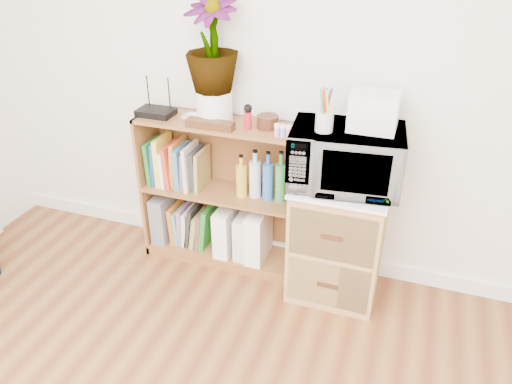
% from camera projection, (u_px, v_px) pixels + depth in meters
% --- Properties ---
extents(skirting_board, '(4.00, 0.02, 0.10)m').
position_uv_depth(skirting_board, '(281.00, 248.00, 3.31)').
color(skirting_board, white).
rests_on(skirting_board, ground).
extents(bookshelf, '(1.00, 0.30, 0.95)m').
position_uv_depth(bookshelf, '(222.00, 194.00, 3.09)').
color(bookshelf, brown).
rests_on(bookshelf, ground).
extents(wicker_unit, '(0.50, 0.45, 0.70)m').
position_uv_depth(wicker_unit, '(338.00, 240.00, 2.88)').
color(wicker_unit, '#9E7542').
rests_on(wicker_unit, ground).
extents(microwave, '(0.62, 0.45, 0.32)m').
position_uv_depth(microwave, '(345.00, 158.00, 2.61)').
color(microwave, silver).
rests_on(microwave, wicker_unit).
extents(pen_cup, '(0.09, 0.09, 0.10)m').
position_uv_depth(pen_cup, '(324.00, 122.00, 2.48)').
color(pen_cup, silver).
rests_on(pen_cup, microwave).
extents(small_appliance, '(0.24, 0.20, 0.19)m').
position_uv_depth(small_appliance, '(374.00, 111.00, 2.49)').
color(small_appliance, white).
rests_on(small_appliance, microwave).
extents(router, '(0.21, 0.14, 0.04)m').
position_uv_depth(router, '(156.00, 112.00, 2.95)').
color(router, black).
rests_on(router, bookshelf).
extents(white_bowl, '(0.13, 0.13, 0.03)m').
position_uv_depth(white_bowl, '(194.00, 118.00, 2.87)').
color(white_bowl, silver).
rests_on(white_bowl, bookshelf).
extents(plant_pot, '(0.21, 0.21, 0.18)m').
position_uv_depth(plant_pot, '(214.00, 106.00, 2.84)').
color(plant_pot, white).
rests_on(plant_pot, bookshelf).
extents(potted_plant, '(0.30, 0.30, 0.53)m').
position_uv_depth(potted_plant, '(212.00, 43.00, 2.67)').
color(potted_plant, '#296628').
rests_on(potted_plant, plant_pot).
extents(trinket_box, '(0.28, 0.07, 0.04)m').
position_uv_depth(trinket_box, '(210.00, 124.00, 2.77)').
color(trinket_box, '#371B0F').
rests_on(trinket_box, bookshelf).
extents(kokeshi_doll, '(0.04, 0.04, 0.10)m').
position_uv_depth(kokeshi_doll, '(248.00, 120.00, 2.75)').
color(kokeshi_doll, '#A91425').
rests_on(kokeshi_doll, bookshelf).
extents(wooden_bowl, '(0.12, 0.12, 0.07)m').
position_uv_depth(wooden_bowl, '(268.00, 122.00, 2.77)').
color(wooden_bowl, '#33190D').
rests_on(wooden_bowl, bookshelf).
extents(paint_jars, '(0.12, 0.04, 0.06)m').
position_uv_depth(paint_jars, '(283.00, 132.00, 2.65)').
color(paint_jars, pink).
rests_on(paint_jars, bookshelf).
extents(file_box, '(0.10, 0.26, 0.33)m').
position_uv_depth(file_box, '(165.00, 215.00, 3.33)').
color(file_box, slate).
rests_on(file_box, bookshelf).
extents(magazine_holder_left, '(0.10, 0.25, 0.31)m').
position_uv_depth(magazine_holder_left, '(227.00, 229.00, 3.20)').
color(magazine_holder_left, white).
rests_on(magazine_holder_left, bookshelf).
extents(magazine_holder_mid, '(0.09, 0.23, 0.29)m').
position_uv_depth(magazine_holder_mid, '(246.00, 234.00, 3.17)').
color(magazine_holder_mid, silver).
rests_on(magazine_holder_mid, bookshelf).
extents(magazine_holder_right, '(0.11, 0.27, 0.33)m').
position_uv_depth(magazine_holder_right, '(259.00, 234.00, 3.13)').
color(magazine_holder_right, white).
rests_on(magazine_holder_right, bookshelf).
extents(cookbooks, '(0.35, 0.20, 0.31)m').
position_uv_depth(cookbooks, '(178.00, 164.00, 3.10)').
color(cookbooks, '#1B6728').
rests_on(cookbooks, bookshelf).
extents(liquor_bottles, '(0.30, 0.07, 0.31)m').
position_uv_depth(liquor_bottles, '(262.00, 176.00, 2.93)').
color(liquor_bottles, gold).
rests_on(liquor_bottles, bookshelf).
extents(lower_books, '(0.28, 0.19, 0.29)m').
position_uv_depth(lower_books, '(193.00, 225.00, 3.29)').
color(lower_books, '#BA6A20').
rests_on(lower_books, bookshelf).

